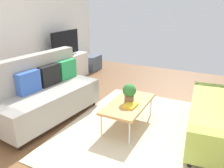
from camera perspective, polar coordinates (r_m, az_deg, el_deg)
name	(u,v)px	position (r m, az deg, el deg)	size (l,w,h in m)	color
ground_plane	(130,131)	(3.77, 4.62, -11.50)	(7.68, 7.68, 0.00)	brown
area_rug	(138,129)	(3.81, 6.51, -11.13)	(2.90, 2.20, 0.01)	beige
couch_beige	(45,94)	(4.14, -16.45, -2.33)	(1.97, 1.03, 1.10)	gray
coffee_table	(128,104)	(3.73, 4.13, -5.01)	(1.10, 0.56, 0.42)	#B7844C
tv_console	(67,68)	(6.09, -11.23, 3.88)	(1.40, 0.44, 0.64)	silver
tv	(66,44)	(5.93, -11.48, 9.73)	(1.00, 0.20, 0.64)	black
storage_trunk	(92,63)	(6.93, -4.98, 5.28)	(0.52, 0.40, 0.44)	#4C5666
potted_plant	(129,92)	(3.66, 4.32, -2.05)	(0.22, 0.22, 0.32)	brown
table_book_0	(130,106)	(3.58, 4.56, -5.36)	(0.24, 0.18, 0.03)	gold
vase_0	(49,58)	(5.59, -15.52, 6.19)	(0.14, 0.14, 0.13)	#B24C4C
vase_1	(54,56)	(5.73, -14.23, 6.83)	(0.13, 0.13, 0.17)	#33B29E
bottle_0	(62,55)	(5.82, -12.35, 7.03)	(0.05, 0.05, 0.14)	#262626
bottle_1	(64,54)	(5.89, -11.76, 7.31)	(0.06, 0.06, 0.16)	#3359B2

